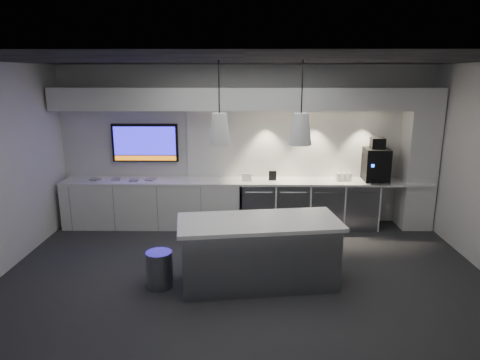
{
  "coord_description": "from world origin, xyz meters",
  "views": [
    {
      "loc": [
        0.01,
        -5.57,
        2.84
      ],
      "look_at": [
        -0.08,
        1.1,
        1.17
      ],
      "focal_mm": 32.0,
      "sensor_mm": 36.0,
      "label": 1
    }
  ],
  "objects_px": {
    "island": "(259,252)",
    "bin": "(160,269)",
    "coffee_machine": "(376,163)",
    "wall_tv": "(145,143)"
  },
  "relations": [
    {
      "from": "bin",
      "to": "coffee_machine",
      "type": "xyz_separation_m",
      "value": [
        3.58,
        2.44,
        0.98
      ]
    },
    {
      "from": "island",
      "to": "coffee_machine",
      "type": "xyz_separation_m",
      "value": [
        2.23,
        2.33,
        0.76
      ]
    },
    {
      "from": "island",
      "to": "bin",
      "type": "xyz_separation_m",
      "value": [
        -1.35,
        -0.11,
        -0.21
      ]
    },
    {
      "from": "coffee_machine",
      "to": "wall_tv",
      "type": "bearing_deg",
      "value": 179.76
    },
    {
      "from": "bin",
      "to": "coffee_machine",
      "type": "relative_size",
      "value": 0.63
    },
    {
      "from": "wall_tv",
      "to": "coffee_machine",
      "type": "relative_size",
      "value": 1.56
    },
    {
      "from": "wall_tv",
      "to": "coffee_machine",
      "type": "height_order",
      "value": "wall_tv"
    },
    {
      "from": "island",
      "to": "coffee_machine",
      "type": "height_order",
      "value": "coffee_machine"
    },
    {
      "from": "wall_tv",
      "to": "island",
      "type": "height_order",
      "value": "wall_tv"
    },
    {
      "from": "island",
      "to": "bin",
      "type": "relative_size",
      "value": 4.55
    }
  ]
}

